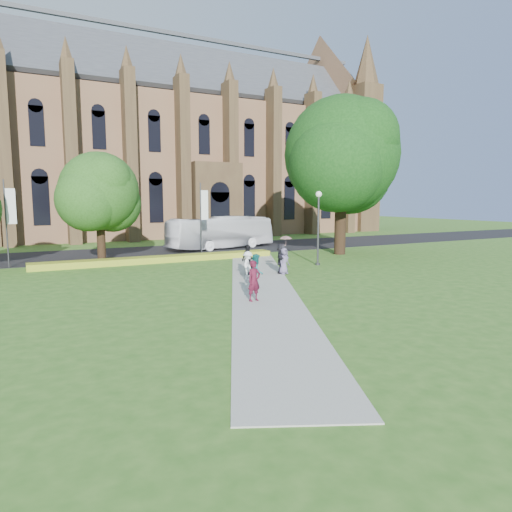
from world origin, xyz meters
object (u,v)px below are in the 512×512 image
streetlamp (318,219)px  large_tree (342,155)px  tour_coach (221,233)px  pedestrian_0 (254,281)px

streetlamp → large_tree: size_ratio=0.40×
streetlamp → large_tree: 8.73m
streetlamp → tour_coach: 13.42m
tour_coach → pedestrian_0: tour_coach is taller
tour_coach → large_tree: bearing=-152.3°
tour_coach → pedestrian_0: bearing=148.1°
pedestrian_0 → tour_coach: bearing=59.7°
streetlamp → pedestrian_0: streetlamp is taller
large_tree → pedestrian_0: large_tree is taller
streetlamp → tour_coach: bearing=97.6°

